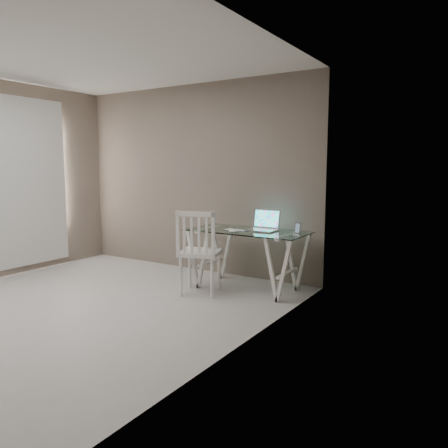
# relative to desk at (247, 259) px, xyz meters

# --- Properties ---
(room) EXTENTS (4.50, 4.52, 2.71)m
(room) POSITION_rel_desk_xyz_m (-1.26, -1.69, 1.33)
(room) COLOR #B4B1AC
(room) RESTS_ON ground
(desk) EXTENTS (1.50, 0.70, 0.75)m
(desk) POSITION_rel_desk_xyz_m (0.00, 0.00, 0.00)
(desk) COLOR silver
(desk) RESTS_ON ground
(chair) EXTENTS (0.60, 0.60, 1.02)m
(chair) POSITION_rel_desk_xyz_m (-0.37, -0.52, 0.18)
(chair) COLOR white
(chair) RESTS_ON ground
(laptop) EXTENTS (0.36, 0.30, 0.25)m
(laptop) POSITION_rel_desk_xyz_m (0.16, 0.13, 0.42)
(laptop) COLOR silver
(laptop) RESTS_ON desk
(keyboard) EXTENTS (0.29, 0.13, 0.01)m
(keyboard) POSITION_rel_desk_xyz_m (-0.12, -0.07, 0.37)
(keyboard) COLOR silver
(keyboard) RESTS_ON desk
(mouse) EXTENTS (0.11, 0.07, 0.04)m
(mouse) POSITION_rel_desk_xyz_m (-0.07, -0.23, 0.38)
(mouse) COLOR white
(mouse) RESTS_ON desk
(phone_dock) EXTENTS (0.08, 0.08, 0.14)m
(phone_dock) POSITION_rel_desk_xyz_m (0.66, 0.00, 0.40)
(phone_dock) COLOR white
(phone_dock) RESTS_ON desk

